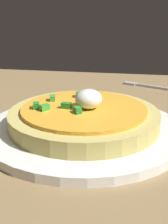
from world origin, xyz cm
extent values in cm
cube|color=olive|center=(0.00, 0.00, 1.48)|extent=(107.03, 66.69, 2.95)
cylinder|color=white|center=(-7.70, -6.58, 3.54)|extent=(27.95, 27.95, 1.18)
cylinder|color=tan|center=(-7.70, -6.58, 5.22)|extent=(21.00, 21.00, 2.19)
cylinder|color=gold|center=(-7.70, -6.58, 6.56)|extent=(17.40, 17.40, 0.47)
ellipsoid|color=white|center=(-7.04, -6.74, 8.12)|extent=(3.73, 3.73, 2.66)
cube|color=#378437|center=(-9.37, -1.69, 7.19)|extent=(0.91, 1.35, 0.80)
cube|color=#358939|center=(-7.41, -2.22, 7.19)|extent=(1.27, 1.50, 0.80)
cube|color=#2A832D|center=(-14.09, -8.05, 7.19)|extent=(1.12, 1.45, 0.80)
cube|color=green|center=(-12.74, -8.64, 7.19)|extent=(1.43, 1.50, 0.80)
cube|color=#2D8B2C|center=(-10.06, -7.29, 7.19)|extent=(1.36, 0.94, 0.80)
cube|color=#298B36|center=(-8.14, -8.93, 7.19)|extent=(1.34, 1.51, 0.80)
cube|color=#4CAA4B|center=(-6.70, -5.22, 7.19)|extent=(0.83, 1.30, 0.80)
cube|color=green|center=(-12.84, -4.23, 7.19)|extent=(1.10, 1.44, 0.80)
cube|color=#B7B7BC|center=(2.63, 20.17, 3.20)|extent=(7.29, 3.65, 0.50)
cube|color=#B7B7BC|center=(-2.18, 22.29, 3.20)|extent=(3.13, 2.41, 0.50)
camera|label=1|loc=(-0.73, -46.58, 20.56)|focal=49.80mm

